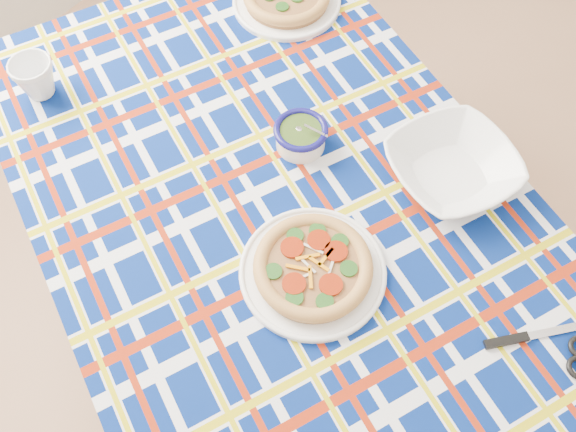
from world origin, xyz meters
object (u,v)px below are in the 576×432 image
Objects in this scene: pesto_bowl at (301,134)px; serving_bowl at (452,167)px; main_focaccia_plate at (313,267)px; mug at (35,78)px; dining_table at (285,227)px.

pesto_bowl reaches higher than serving_bowl.
serving_bowl is at bearing 76.06° from main_focaccia_plate.
main_focaccia_plate is 1.13× the size of serving_bowl.
serving_bowl is 0.89m from mug.
main_focaccia_plate is 0.73m from mug.
mug reaches higher than main_focaccia_plate.
mug is (-0.81, -0.36, 0.01)m from serving_bowl.
dining_table is at bearing 148.17° from main_focaccia_plate.
serving_bowl is 2.62× the size of mug.
main_focaccia_plate is at bearing -103.94° from serving_bowl.
pesto_bowl is at bearing 131.83° from main_focaccia_plate.
mug is (-0.73, -0.01, 0.02)m from main_focaccia_plate.
pesto_bowl reaches higher than main_focaccia_plate.
pesto_bowl is 1.19× the size of mug.
main_focaccia_plate is 0.35m from serving_bowl.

